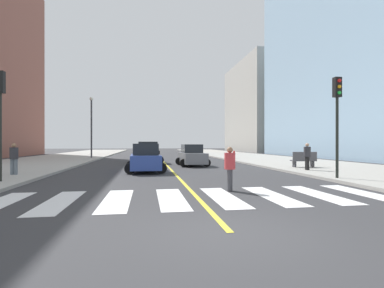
{
  "coord_description": "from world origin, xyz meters",
  "views": [
    {
      "loc": [
        -1.73,
        -5.88,
        1.87
      ],
      "look_at": [
        4.87,
        36.38,
        1.82
      ],
      "focal_mm": 27.29,
      "sensor_mm": 36.0,
      "label": 1
    }
  ],
  "objects_px": {
    "park_bench": "(304,160)",
    "pedestrian_crossing": "(230,167)",
    "traffic_light_far_corner": "(0,104)",
    "pedestrian_walking_west": "(14,157)",
    "traffic_light_near_corner": "(337,107)",
    "car_gray_third": "(192,156)",
    "car_blue_nearest": "(145,159)",
    "street_lamp": "(91,122)",
    "pedestrian_waiting_east": "(307,155)",
    "fire_hydrant": "(234,155)",
    "car_black_second": "(148,153)"
  },
  "relations": [
    {
      "from": "park_bench",
      "to": "pedestrian_crossing",
      "type": "height_order",
      "value": "pedestrian_crossing"
    },
    {
      "from": "traffic_light_far_corner",
      "to": "pedestrian_walking_west",
      "type": "bearing_deg",
      "value": 102.79
    },
    {
      "from": "traffic_light_near_corner",
      "to": "car_gray_third",
      "type": "bearing_deg",
      "value": -62.75
    },
    {
      "from": "car_blue_nearest",
      "to": "street_lamp",
      "type": "height_order",
      "value": "street_lamp"
    },
    {
      "from": "traffic_light_far_corner",
      "to": "pedestrian_waiting_east",
      "type": "bearing_deg",
      "value": 10.5
    },
    {
      "from": "car_gray_third",
      "to": "fire_hydrant",
      "type": "xyz_separation_m",
      "value": [
        6.21,
        8.24,
        -0.27
      ]
    },
    {
      "from": "car_gray_third",
      "to": "pedestrian_waiting_east",
      "type": "bearing_deg",
      "value": 132.2
    },
    {
      "from": "car_gray_third",
      "to": "traffic_light_near_corner",
      "type": "height_order",
      "value": "traffic_light_near_corner"
    },
    {
      "from": "park_bench",
      "to": "street_lamp",
      "type": "height_order",
      "value": "street_lamp"
    },
    {
      "from": "park_bench",
      "to": "street_lamp",
      "type": "relative_size",
      "value": 0.24
    },
    {
      "from": "park_bench",
      "to": "pedestrian_waiting_east",
      "type": "height_order",
      "value": "pedestrian_waiting_east"
    },
    {
      "from": "traffic_light_far_corner",
      "to": "pedestrian_waiting_east",
      "type": "distance_m",
      "value": 17.42
    },
    {
      "from": "traffic_light_near_corner",
      "to": "pedestrian_crossing",
      "type": "distance_m",
      "value": 7.16
    },
    {
      "from": "traffic_light_near_corner",
      "to": "traffic_light_far_corner",
      "type": "xyz_separation_m",
      "value": [
        -16.06,
        1.13,
        -0.02
      ]
    },
    {
      "from": "traffic_light_far_corner",
      "to": "fire_hydrant",
      "type": "bearing_deg",
      "value": 47.47
    },
    {
      "from": "pedestrian_walking_west",
      "to": "fire_hydrant",
      "type": "relative_size",
      "value": 1.96
    },
    {
      "from": "car_black_second",
      "to": "fire_hydrant",
      "type": "relative_size",
      "value": 5.17
    },
    {
      "from": "traffic_light_far_corner",
      "to": "pedestrian_crossing",
      "type": "height_order",
      "value": "traffic_light_far_corner"
    },
    {
      "from": "car_blue_nearest",
      "to": "pedestrian_walking_west",
      "type": "height_order",
      "value": "pedestrian_walking_west"
    },
    {
      "from": "traffic_light_near_corner",
      "to": "street_lamp",
      "type": "xyz_separation_m",
      "value": [
        -16.24,
        24.38,
        0.9
      ]
    },
    {
      "from": "car_black_second",
      "to": "pedestrian_walking_west",
      "type": "xyz_separation_m",
      "value": [
        -7.43,
        -10.82,
        0.15
      ]
    },
    {
      "from": "park_bench",
      "to": "pedestrian_walking_west",
      "type": "xyz_separation_m",
      "value": [
        -18.64,
        -2.26,
        0.42
      ]
    },
    {
      "from": "car_gray_third",
      "to": "pedestrian_walking_west",
      "type": "relative_size",
      "value": 2.36
    },
    {
      "from": "park_bench",
      "to": "car_black_second",
      "type": "bearing_deg",
      "value": 57.48
    },
    {
      "from": "car_black_second",
      "to": "pedestrian_crossing",
      "type": "bearing_deg",
      "value": -79.49
    },
    {
      "from": "car_gray_third",
      "to": "street_lamp",
      "type": "height_order",
      "value": "street_lamp"
    },
    {
      "from": "car_blue_nearest",
      "to": "pedestrian_waiting_east",
      "type": "xyz_separation_m",
      "value": [
        10.43,
        -1.87,
        0.24
      ]
    },
    {
      "from": "traffic_light_near_corner",
      "to": "pedestrian_walking_west",
      "type": "xyz_separation_m",
      "value": [
        -16.75,
        4.17,
        -2.58
      ]
    },
    {
      "from": "traffic_light_near_corner",
      "to": "fire_hydrant",
      "type": "bearing_deg",
      "value": -91.62
    },
    {
      "from": "car_gray_third",
      "to": "pedestrian_walking_west",
      "type": "xyz_separation_m",
      "value": [
        -11.09,
        -6.82,
        0.26
      ]
    },
    {
      "from": "park_bench",
      "to": "pedestrian_waiting_east",
      "type": "relative_size",
      "value": 1.05
    },
    {
      "from": "car_gray_third",
      "to": "traffic_light_near_corner",
      "type": "relative_size",
      "value": 0.81
    },
    {
      "from": "car_blue_nearest",
      "to": "street_lamp",
      "type": "relative_size",
      "value": 0.56
    },
    {
      "from": "car_blue_nearest",
      "to": "car_black_second",
      "type": "xyz_separation_m",
      "value": [
        0.23,
        8.85,
        0.09
      ]
    },
    {
      "from": "traffic_light_near_corner",
      "to": "pedestrian_walking_west",
      "type": "distance_m",
      "value": 17.45
    },
    {
      "from": "pedestrian_waiting_east",
      "to": "traffic_light_near_corner",
      "type": "bearing_deg",
      "value": 175.08
    },
    {
      "from": "car_black_second",
      "to": "pedestrian_waiting_east",
      "type": "distance_m",
      "value": 14.8
    },
    {
      "from": "car_blue_nearest",
      "to": "traffic_light_far_corner",
      "type": "xyz_separation_m",
      "value": [
        -6.51,
        -5.01,
        2.79
      ]
    },
    {
      "from": "car_blue_nearest",
      "to": "car_gray_third",
      "type": "height_order",
      "value": "car_blue_nearest"
    },
    {
      "from": "car_gray_third",
      "to": "park_bench",
      "type": "xyz_separation_m",
      "value": [
        7.55,
        -4.56,
        -0.16
      ]
    },
    {
      "from": "car_black_second",
      "to": "park_bench",
      "type": "height_order",
      "value": "car_black_second"
    },
    {
      "from": "car_black_second",
      "to": "pedestrian_crossing",
      "type": "relative_size",
      "value": 2.65
    },
    {
      "from": "car_black_second",
      "to": "street_lamp",
      "type": "relative_size",
      "value": 0.61
    },
    {
      "from": "car_black_second",
      "to": "car_gray_third",
      "type": "xyz_separation_m",
      "value": [
        3.66,
        -4.0,
        -0.11
      ]
    },
    {
      "from": "traffic_light_far_corner",
      "to": "street_lamp",
      "type": "bearing_deg",
      "value": 90.45
    },
    {
      "from": "car_blue_nearest",
      "to": "park_bench",
      "type": "bearing_deg",
      "value": -0.15
    },
    {
      "from": "traffic_light_far_corner",
      "to": "street_lamp",
      "type": "xyz_separation_m",
      "value": [
        -0.18,
        23.25,
        0.92
      ]
    },
    {
      "from": "pedestrian_waiting_east",
      "to": "pedestrian_walking_west",
      "type": "distance_m",
      "value": 17.63
    },
    {
      "from": "car_gray_third",
      "to": "pedestrian_crossing",
      "type": "height_order",
      "value": "car_gray_third"
    },
    {
      "from": "fire_hydrant",
      "to": "street_lamp",
      "type": "xyz_separation_m",
      "value": [
        -16.79,
        5.15,
        4.01
      ]
    }
  ]
}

